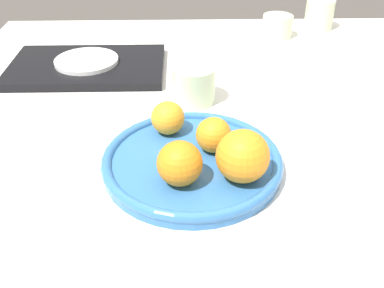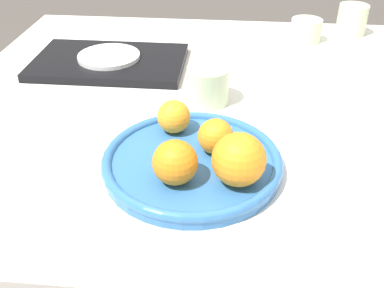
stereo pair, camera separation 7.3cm
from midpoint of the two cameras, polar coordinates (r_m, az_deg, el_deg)
table at (r=1.22m, az=6.19°, el=-10.13°), size 1.46×1.04×0.77m
fruit_platter at (r=0.75m, az=-2.79°, el=-2.34°), size 0.30×0.30×0.03m
orange_0 at (r=0.68m, az=3.42°, el=-1.66°), size 0.08×0.08×0.08m
orange_1 at (r=0.75m, az=-0.01°, el=1.08°), size 0.06×0.06×0.06m
orange_2 at (r=0.81m, az=-5.69°, el=3.24°), size 0.06×0.06×0.06m
orange_3 at (r=0.68m, az=-4.66°, el=-2.58°), size 0.07×0.07×0.07m
serving_tray at (r=1.14m, az=-14.99°, el=9.43°), size 0.37×0.23×0.02m
side_plate at (r=1.13m, az=-15.10°, el=10.12°), size 0.15×0.15×0.01m
cup_0 at (r=0.95m, az=-1.97°, el=7.46°), size 0.09×0.09×0.08m
cup_1 at (r=1.42m, az=14.41°, el=15.64°), size 0.08×0.08×0.08m
cup_2 at (r=1.33m, az=9.19°, el=14.53°), size 0.08×0.08×0.06m
napkin at (r=1.24m, az=2.18°, el=12.27°), size 0.12×0.12×0.01m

